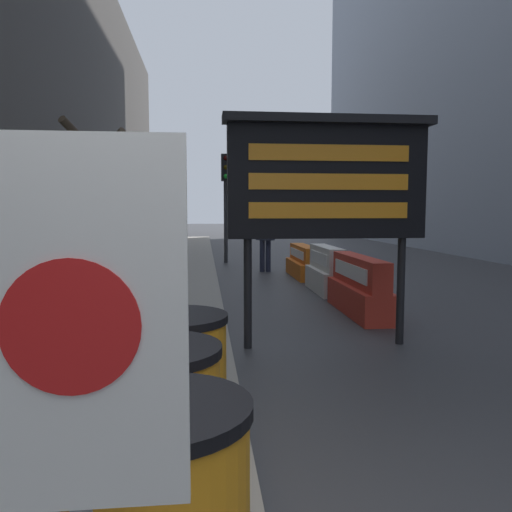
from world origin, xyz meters
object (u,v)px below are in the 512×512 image
warning_sign (74,363)px  traffic_light_near_curb (226,184)px  message_board (327,180)px  jersey_barrier_orange_near (304,263)px  barrel_drum_back (176,362)px  barrel_drum_foreground (158,490)px  pedestrian_worker (265,233)px  traffic_cone_near (307,259)px  barrel_drum_middle (155,408)px  jersey_barrier_white (326,272)px  jersey_barrier_red_striped (359,288)px

warning_sign → traffic_light_near_curb: bearing=86.0°
warning_sign → message_board: bearing=68.6°
jersey_barrier_orange_near → barrel_drum_back: bearing=-107.8°
barrel_drum_foreground → pedestrian_worker: (1.87, 11.52, 0.55)m
traffic_cone_near → pedestrian_worker: (-1.09, 0.38, 0.69)m
barrel_drum_middle → pedestrian_worker: pedestrian_worker is taller
jersey_barrier_orange_near → warning_sign: bearing=-104.4°
message_board → jersey_barrier_white: size_ratio=1.60×
pedestrian_worker → jersey_barrier_red_striped: bearing=-26.6°
barrel_drum_back → traffic_light_near_curb: (0.92, 12.12, 2.00)m
barrel_drum_foreground → message_board: message_board is taller
barrel_drum_middle → jersey_barrier_white: jersey_barrier_white is taller
barrel_drum_foreground → jersey_barrier_white: jersey_barrier_white is taller
barrel_drum_foreground → jersey_barrier_white: size_ratio=0.46×
jersey_barrier_orange_near → pedestrian_worker: bearing=126.0°
message_board → traffic_light_near_curb: bearing=94.6°
jersey_barrier_orange_near → barrel_drum_middle: bearing=-106.6°
jersey_barrier_white → message_board: bearing=-104.1°
barrel_drum_middle → jersey_barrier_white: bearing=68.4°
jersey_barrier_orange_near → jersey_barrier_white: bearing=-90.0°
barrel_drum_back → jersey_barrier_orange_near: (2.75, 8.57, -0.16)m
barrel_drum_foreground → pedestrian_worker: 11.69m
jersey_barrier_orange_near → traffic_cone_near: (0.24, 0.79, 0.02)m
jersey_barrier_red_striped → pedestrian_worker: bearing=98.4°
barrel_drum_foreground → traffic_cone_near: (2.97, 11.15, -0.14)m
barrel_drum_foreground → jersey_barrier_red_striped: bearing=64.9°
barrel_drum_foreground → traffic_light_near_curb: bearing=86.3°
message_board → jersey_barrier_white: 4.52m
jersey_barrier_orange_near → traffic_light_near_curb: traffic_light_near_curb is taller
barrel_drum_foreground → barrel_drum_middle: (-0.10, 0.89, 0.00)m
jersey_barrier_red_striped → traffic_light_near_curb: bearing=102.7°
jersey_barrier_orange_near → traffic_cone_near: 0.83m
message_board → pedestrian_worker: bearing=88.7°
barrel_drum_back → jersey_barrier_orange_near: 9.00m
barrel_drum_back → message_board: message_board is taller
barrel_drum_middle → warning_sign: (-0.04, -1.63, 0.79)m
message_board → jersey_barrier_white: message_board is taller
jersey_barrier_orange_near → pedestrian_worker: (-0.85, 1.17, 0.71)m
traffic_light_near_curb → barrel_drum_foreground: bearing=-93.7°
barrel_drum_back → pedestrian_worker: (1.90, 9.74, 0.55)m
warning_sign → jersey_barrier_orange_near: size_ratio=0.83×
barrel_drum_foreground → message_board: 4.56m
jersey_barrier_orange_near → traffic_light_near_curb: size_ratio=0.61×
barrel_drum_middle → jersey_barrier_orange_near: size_ratio=0.39×
barrel_drum_back → warning_sign: 2.65m
traffic_cone_near → barrel_drum_back: bearing=-107.7°
barrel_drum_foreground → traffic_light_near_curb: (0.90, 13.90, 2.00)m
warning_sign → traffic_light_near_curb: 14.73m
barrel_drum_foreground → jersey_barrier_white: (2.72, 8.03, -0.10)m
barrel_drum_back → barrel_drum_middle: bearing=-95.0°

